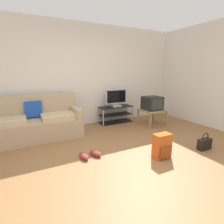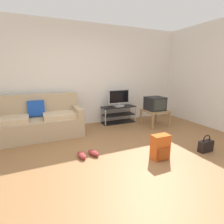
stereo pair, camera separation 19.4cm
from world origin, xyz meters
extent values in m
cube|color=olive|center=(0.00, 0.00, -0.01)|extent=(9.00, 9.80, 0.02)
cube|color=silver|center=(0.00, 2.45, 1.35)|extent=(9.00, 0.10, 2.70)
cube|color=silver|center=(3.05, 0.84, 1.35)|extent=(0.10, 3.60, 2.70)
cube|color=tan|center=(-1.22, 1.84, 0.22)|extent=(1.98, 0.85, 0.43)
cube|color=tan|center=(-1.22, 2.17, 0.69)|extent=(1.98, 0.20, 0.51)
cube|color=tan|center=(-0.30, 1.84, 0.53)|extent=(0.14, 0.85, 0.20)
cube|color=#CBAF89|center=(-1.76, 1.78, 0.48)|extent=(0.79, 0.60, 0.10)
cube|color=#CBAF89|center=(-0.67, 1.78, 0.48)|extent=(0.79, 0.60, 0.10)
cube|color=blue|center=(-1.20, 2.05, 0.63)|extent=(0.36, 0.13, 0.36)
cube|color=black|center=(0.98, 2.15, 0.47)|extent=(0.98, 0.38, 0.02)
cube|color=black|center=(0.98, 2.15, 0.24)|extent=(0.94, 0.36, 0.02)
cube|color=black|center=(0.98, 2.15, 0.01)|extent=(0.98, 0.38, 0.02)
cylinder|color=#B7B7BC|center=(0.50, 1.97, 0.24)|extent=(0.03, 0.03, 0.48)
cylinder|color=#B7B7BC|center=(1.45, 1.97, 0.24)|extent=(0.03, 0.03, 0.48)
cylinder|color=#B7B7BC|center=(0.50, 2.32, 0.24)|extent=(0.03, 0.03, 0.48)
cylinder|color=#B7B7BC|center=(1.45, 2.32, 0.24)|extent=(0.03, 0.03, 0.48)
cube|color=#B2B2B7|center=(0.98, 2.13, 0.50)|extent=(0.26, 0.22, 0.05)
cube|color=#B2B2B7|center=(0.98, 2.13, 0.55)|extent=(0.05, 0.04, 0.04)
cube|color=#B2B2B7|center=(0.98, 2.13, 0.77)|extent=(0.64, 0.04, 0.40)
cube|color=black|center=(0.98, 2.10, 0.77)|extent=(0.58, 0.01, 0.34)
cube|color=#9E7A4C|center=(1.76, 1.48, 0.42)|extent=(0.60, 0.60, 0.03)
cube|color=#9E7A4C|center=(1.49, 1.20, 0.20)|extent=(0.04, 0.04, 0.40)
cube|color=#9E7A4C|center=(2.04, 1.20, 0.20)|extent=(0.04, 0.04, 0.40)
cube|color=#9E7A4C|center=(1.49, 1.75, 0.20)|extent=(0.04, 0.04, 0.40)
cube|color=#9E7A4C|center=(2.04, 1.75, 0.20)|extent=(0.04, 0.04, 0.40)
cube|color=#232326|center=(1.76, 1.50, 0.61)|extent=(0.46, 0.44, 0.36)
cube|color=#333833|center=(1.76, 1.27, 0.61)|extent=(0.38, 0.01, 0.28)
cube|color=#CC561E|center=(0.67, -0.11, 0.21)|extent=(0.31, 0.17, 0.43)
cube|color=#994116|center=(0.67, -0.21, 0.14)|extent=(0.23, 0.04, 0.19)
cylinder|color=#994116|center=(0.58, 0.00, 0.24)|extent=(0.04, 0.04, 0.34)
cylinder|color=#994116|center=(0.76, 0.00, 0.24)|extent=(0.04, 0.04, 0.34)
cube|color=black|center=(1.62, -0.24, 0.11)|extent=(0.28, 0.12, 0.21)
torus|color=black|center=(1.62, -0.24, 0.24)|extent=(0.18, 0.02, 0.18)
ellipsoid|color=#993333|center=(-0.55, 0.47, 0.04)|extent=(0.15, 0.29, 0.09)
ellipsoid|color=#993333|center=(-0.34, 0.47, 0.04)|extent=(0.21, 0.30, 0.09)
camera|label=1|loc=(-1.39, -2.21, 1.48)|focal=28.09mm
camera|label=2|loc=(-1.21, -2.30, 1.48)|focal=28.09mm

